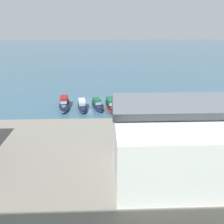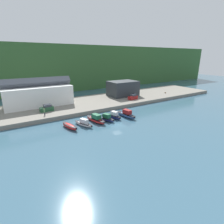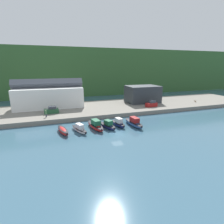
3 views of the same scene
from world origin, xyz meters
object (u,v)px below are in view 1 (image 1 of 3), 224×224
Objects in this scene: moored_boat_2 at (112,106)px; person_on_quay at (185,119)px; moored_boat_3 at (97,105)px; moored_boat_5 at (64,104)px; moored_boat_4 at (82,106)px; moored_boat_1 at (131,104)px; parked_car_1 at (184,131)px; moored_boat_0 at (149,105)px.

person_on_quay is at bearing 129.18° from moored_boat_2.
moored_boat_5 reaches higher than moored_boat_3.
moored_boat_4 is 2.91× the size of person_on_quay.
moored_boat_5 is (14.30, -0.25, 0.15)m from moored_boat_1.
moored_boat_3 is 18.58m from person_on_quay.
moored_boat_1 is 0.84× the size of moored_boat_5.
moored_boat_3 is (3.03, -0.71, -0.09)m from moored_boat_2.
parked_car_1 is at bearing 114.18° from moored_boat_3.
parked_car_1 reaches higher than moored_boat_4.
person_on_quay is at bearing 125.87° from moored_boat_3.
moored_boat_5 is at bearing -16.98° from moored_boat_2.
parked_car_1 reaches higher than moored_boat_0.
moored_boat_1 is 10.40m from moored_boat_4.
moored_boat_2 is at bearing 169.03° from moored_boat_4.
moored_boat_3 reaches higher than moored_boat_1.
moored_boat_1 is at bearing -161.86° from parked_car_1.
moored_boat_3 reaches higher than moored_boat_0.
moored_boat_5 is (7.05, -0.52, 0.11)m from moored_boat_3.
moored_boat_4 is 20.85m from person_on_quay.
moored_boat_2 is 1.30× the size of moored_boat_3.
moored_boat_3 is 7.07m from moored_boat_5.
person_on_quay is (-11.89, 10.25, 1.50)m from moored_boat_2.
person_on_quay is (-21.97, 11.48, 1.49)m from moored_boat_5.
parked_car_1 is (-20.45, 15.40, 1.30)m from moored_boat_5.
moored_boat_0 is 18.09m from moored_boat_5.
moored_boat_2 is (4.22, 0.98, 0.14)m from moored_boat_1.
moored_boat_5 is at bearing -25.91° from moored_boat_4.
moored_boat_2 is 1.97× the size of parked_car_1.
moored_boat_2 is 3.11m from moored_boat_3.
moored_boat_2 is at bearing -6.36° from moored_boat_1.
moored_boat_3 is 20.08m from parked_car_1.
moored_boat_1 is 3.23× the size of person_on_quay.
moored_boat_0 is 1.09× the size of moored_boat_4.
moored_boat_4 is 0.75× the size of moored_boat_5.
moored_boat_5 is 1.91× the size of parked_car_1.
person_on_quay reaches higher than moored_boat_1.
person_on_quay is (-7.67, 11.23, 1.64)m from moored_boat_1.
moored_boat_0 is 0.98× the size of moored_boat_1.
parked_car_1 is (-13.40, 14.89, 1.41)m from moored_boat_3.
parked_car_1 reaches higher than person_on_quay.
moored_boat_1 is 4.33m from moored_boat_2.
moored_boat_5 reaches higher than moored_boat_0.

